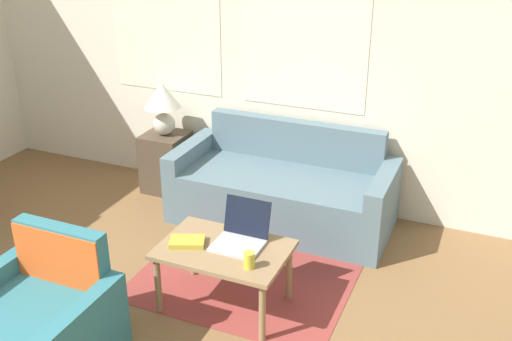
{
  "coord_description": "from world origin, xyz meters",
  "views": [
    {
      "loc": [
        2.16,
        -0.75,
        2.54
      ],
      "look_at": [
        0.61,
        2.89,
        0.75
      ],
      "focal_mm": 42.0,
      "sensor_mm": 36.0,
      "label": 1
    }
  ],
  "objects_px": {
    "cup_navy": "(249,260)",
    "book_red": "(187,242)",
    "coffee_table": "(224,255)",
    "couch": "(284,191)",
    "armchair": "(33,334)",
    "table_lamp": "(163,102)",
    "laptop": "(241,235)"
  },
  "relations": [
    {
      "from": "laptop",
      "to": "book_red",
      "type": "height_order",
      "value": "laptop"
    },
    {
      "from": "couch",
      "to": "armchair",
      "type": "height_order",
      "value": "couch"
    },
    {
      "from": "table_lamp",
      "to": "book_red",
      "type": "relative_size",
      "value": 1.83
    },
    {
      "from": "armchair",
      "to": "coffee_table",
      "type": "bearing_deg",
      "value": 53.06
    },
    {
      "from": "couch",
      "to": "book_red",
      "type": "height_order",
      "value": "couch"
    },
    {
      "from": "table_lamp",
      "to": "book_red",
      "type": "height_order",
      "value": "table_lamp"
    },
    {
      "from": "laptop",
      "to": "book_red",
      "type": "distance_m",
      "value": 0.36
    },
    {
      "from": "table_lamp",
      "to": "laptop",
      "type": "xyz_separation_m",
      "value": [
        1.38,
        -1.32,
        -0.35
      ]
    },
    {
      "from": "book_red",
      "to": "table_lamp",
      "type": "bearing_deg",
      "value": 125.51
    },
    {
      "from": "table_lamp",
      "to": "laptop",
      "type": "height_order",
      "value": "table_lamp"
    },
    {
      "from": "couch",
      "to": "cup_navy",
      "type": "relative_size",
      "value": 17.02
    },
    {
      "from": "cup_navy",
      "to": "book_red",
      "type": "relative_size",
      "value": 0.4
    },
    {
      "from": "laptop",
      "to": "couch",
      "type": "bearing_deg",
      "value": 96.9
    },
    {
      "from": "couch",
      "to": "armchair",
      "type": "relative_size",
      "value": 2.18
    },
    {
      "from": "couch",
      "to": "coffee_table",
      "type": "bearing_deg",
      "value": -87.14
    },
    {
      "from": "armchair",
      "to": "laptop",
      "type": "height_order",
      "value": "armchair"
    },
    {
      "from": "couch",
      "to": "armchair",
      "type": "bearing_deg",
      "value": -106.56
    },
    {
      "from": "cup_navy",
      "to": "couch",
      "type": "bearing_deg",
      "value": 102.22
    },
    {
      "from": "couch",
      "to": "laptop",
      "type": "bearing_deg",
      "value": -83.1
    },
    {
      "from": "cup_navy",
      "to": "book_red",
      "type": "distance_m",
      "value": 0.5
    },
    {
      "from": "armchair",
      "to": "cup_navy",
      "type": "height_order",
      "value": "armchair"
    },
    {
      "from": "armchair",
      "to": "book_red",
      "type": "relative_size",
      "value": 3.16
    },
    {
      "from": "laptop",
      "to": "book_red",
      "type": "xyz_separation_m",
      "value": [
        -0.32,
        -0.16,
        -0.04
      ]
    },
    {
      "from": "coffee_table",
      "to": "cup_navy",
      "type": "height_order",
      "value": "cup_navy"
    },
    {
      "from": "cup_navy",
      "to": "book_red",
      "type": "xyz_separation_m",
      "value": [
        -0.49,
        0.09,
        -0.04
      ]
    },
    {
      "from": "laptop",
      "to": "table_lamp",
      "type": "bearing_deg",
      "value": 136.23
    },
    {
      "from": "armchair",
      "to": "table_lamp",
      "type": "bearing_deg",
      "value": 102.88
    },
    {
      "from": "couch",
      "to": "coffee_table",
      "type": "relative_size",
      "value": 2.18
    },
    {
      "from": "couch",
      "to": "table_lamp",
      "type": "distance_m",
      "value": 1.38
    },
    {
      "from": "armchair",
      "to": "cup_navy",
      "type": "relative_size",
      "value": 7.8
    },
    {
      "from": "book_red",
      "to": "coffee_table",
      "type": "bearing_deg",
      "value": 12.57
    },
    {
      "from": "armchair",
      "to": "cup_navy",
      "type": "bearing_deg",
      "value": 40.34
    }
  ]
}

